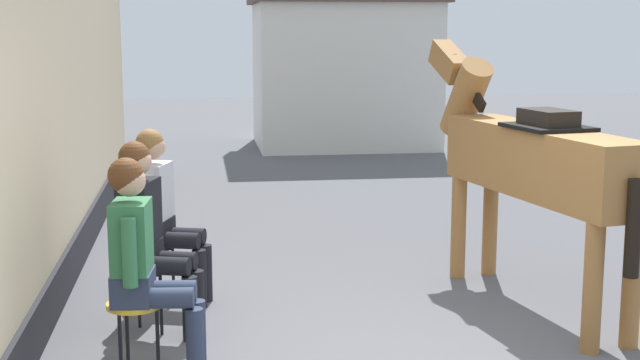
% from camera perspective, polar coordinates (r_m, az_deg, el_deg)
% --- Properties ---
extents(ground_plane, '(40.00, 40.00, 0.00)m').
position_cam_1_polar(ground_plane, '(8.58, 1.00, -4.84)').
color(ground_plane, '#56565B').
extents(pub_facade_wall, '(0.34, 14.00, 3.40)m').
position_cam_1_polar(pub_facade_wall, '(6.85, -18.51, 4.02)').
color(pub_facade_wall, '#CCB793').
rests_on(pub_facade_wall, ground_plane).
extents(distant_cottage, '(3.40, 2.60, 3.50)m').
position_cam_1_polar(distant_cottage, '(16.41, 1.55, 8.48)').
color(distant_cottage, silver).
rests_on(distant_cottage, ground_plane).
extents(seated_visitor_near, '(0.61, 0.49, 1.39)m').
position_cam_1_polar(seated_visitor_near, '(5.57, -11.35, -4.83)').
color(seated_visitor_near, gold).
rests_on(seated_visitor_near, ground_plane).
extents(seated_visitor_middle, '(0.61, 0.48, 1.39)m').
position_cam_1_polar(seated_visitor_middle, '(6.33, -10.99, -3.06)').
color(seated_visitor_middle, black).
rests_on(seated_visitor_middle, ground_plane).
extents(seated_visitor_far, '(0.61, 0.48, 1.39)m').
position_cam_1_polar(seated_visitor_far, '(7.06, -10.13, -1.71)').
color(seated_visitor_far, black).
rests_on(seated_visitor_far, ground_plane).
extents(saddled_horse_center, '(0.83, 2.97, 2.06)m').
position_cam_1_polar(saddled_horse_center, '(7.04, 13.33, 1.30)').
color(saddled_horse_center, '#9E6B38').
rests_on(saddled_horse_center, ground_plane).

